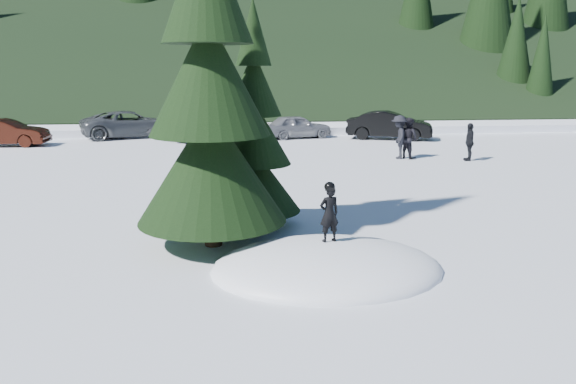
{
  "coord_description": "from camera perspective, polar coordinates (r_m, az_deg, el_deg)",
  "views": [
    {
      "loc": [
        -1.88,
        -10.08,
        3.78
      ],
      "look_at": [
        -0.53,
        2.03,
        1.1
      ],
      "focal_mm": 35.0,
      "sensor_mm": 36.0,
      "label": 1
    }
  ],
  "objects": [
    {
      "name": "adult_1",
      "position": [
        24.73,
        17.95,
        4.86
      ],
      "size": [
        0.6,
        0.99,
        1.58
      ],
      "primitive_type": "imported",
      "rotation": [
        0.0,
        0.0,
        4.46
      ],
      "color": "black",
      "rests_on": "ground"
    },
    {
      "name": "ground",
      "position": [
        10.93,
        3.98,
        -7.87
      ],
      "size": [
        200.0,
        200.0,
        0.0
      ],
      "primitive_type": "plane",
      "color": "white",
      "rests_on": "ground"
    },
    {
      "name": "spruce_tall",
      "position": [
        11.89,
        -8.02,
        10.06
      ],
      "size": [
        3.2,
        3.2,
        8.6
      ],
      "color": "#321C10",
      "rests_on": "ground"
    },
    {
      "name": "adult_0",
      "position": [
        24.7,
        12.14,
        5.38
      ],
      "size": [
        1.0,
        1.07,
        1.75
      ],
      "primitive_type": "imported",
      "rotation": [
        0.0,
        0.0,
        2.1
      ],
      "color": "black",
      "rests_on": "ground"
    },
    {
      "name": "child_skier",
      "position": [
        10.9,
        4.21,
        -2.21
      ],
      "size": [
        0.46,
        0.37,
        1.11
      ],
      "primitive_type": "imported",
      "rotation": [
        0.0,
        0.0,
        3.42
      ],
      "color": "black",
      "rests_on": "snow_mound"
    },
    {
      "name": "car_4",
      "position": [
        31.36,
        0.92,
        6.68
      ],
      "size": [
        4.06,
        2.37,
        1.3
      ],
      "primitive_type": "imported",
      "rotation": [
        0.0,
        0.0,
        1.8
      ],
      "color": "gray",
      "rests_on": "ground"
    },
    {
      "name": "car_3",
      "position": [
        30.04,
        -7.01,
        6.48
      ],
      "size": [
        5.11,
        2.32,
        1.45
      ],
      "primitive_type": "imported",
      "rotation": [
        0.0,
        0.0,
        1.51
      ],
      "color": "black",
      "rests_on": "ground"
    },
    {
      "name": "snow_mound",
      "position": [
        10.93,
        3.98,
        -7.87
      ],
      "size": [
        4.48,
        3.52,
        0.96
      ],
      "primitive_type": "ellipsoid",
      "color": "white",
      "rests_on": "ground"
    },
    {
      "name": "adult_2",
      "position": [
        24.52,
        11.22,
        5.49
      ],
      "size": [
        0.94,
        1.32,
        1.86
      ],
      "primitive_type": "imported",
      "rotation": [
        0.0,
        0.0,
        4.48
      ],
      "color": "black",
      "rests_on": "ground"
    },
    {
      "name": "car_5",
      "position": [
        31.36,
        10.28,
        6.69
      ],
      "size": [
        4.88,
        3.1,
        1.52
      ],
      "primitive_type": "imported",
      "rotation": [
        0.0,
        0.0,
        1.22
      ],
      "color": "black",
      "rests_on": "ground"
    },
    {
      "name": "car_1",
      "position": [
        31.36,
        -26.81,
        5.4
      ],
      "size": [
        4.15,
        1.56,
        1.35
      ],
      "primitive_type": "imported",
      "rotation": [
        0.0,
        0.0,
        1.54
      ],
      "color": "black",
      "rests_on": "ground"
    },
    {
      "name": "car_2",
      "position": [
        32.9,
        -15.71,
        6.66
      ],
      "size": [
        5.9,
        4.19,
        1.49
      ],
      "primitive_type": "imported",
      "rotation": [
        0.0,
        0.0,
        1.92
      ],
      "color": "#43474A",
      "rests_on": "ground"
    },
    {
      "name": "spruce_short",
      "position": [
        13.4,
        -3.42,
        5.19
      ],
      "size": [
        2.2,
        2.2,
        5.37
      ],
      "color": "#321C10",
      "rests_on": "ground"
    }
  ]
}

